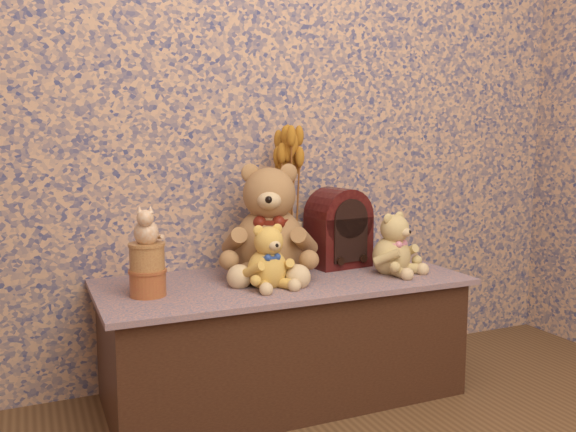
% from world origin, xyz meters
% --- Properties ---
extents(display_shelf, '(1.33, 0.59, 0.45)m').
position_xyz_m(display_shelf, '(0.00, 1.21, 0.22)').
color(display_shelf, '#3A4F78').
rests_on(display_shelf, ground).
extents(teddy_large, '(0.50, 0.53, 0.45)m').
position_xyz_m(teddy_large, '(-0.02, 1.29, 0.68)').
color(teddy_large, '#9B683C').
rests_on(teddy_large, display_shelf).
extents(teddy_medium, '(0.21, 0.24, 0.24)m').
position_xyz_m(teddy_medium, '(-0.09, 1.13, 0.57)').
color(teddy_medium, '#BD8F35').
rests_on(teddy_medium, display_shelf).
extents(teddy_small, '(0.28, 0.30, 0.25)m').
position_xyz_m(teddy_small, '(0.42, 1.14, 0.58)').
color(teddy_small, tan).
rests_on(teddy_small, display_shelf).
extents(cathedral_radio, '(0.25, 0.19, 0.32)m').
position_xyz_m(cathedral_radio, '(0.30, 1.33, 0.61)').
color(cathedral_radio, '#33090A').
rests_on(cathedral_radio, display_shelf).
extents(ceramic_vase, '(0.12, 0.12, 0.19)m').
position_xyz_m(ceramic_vase, '(0.08, 1.35, 0.54)').
color(ceramic_vase, tan).
rests_on(ceramic_vase, display_shelf).
extents(dried_stalks, '(0.21, 0.21, 0.38)m').
position_xyz_m(dried_stalks, '(0.08, 1.35, 0.83)').
color(dried_stalks, '#AF691C').
rests_on(dried_stalks, ceramic_vase).
extents(biscuit_tin_lower, '(0.13, 0.13, 0.09)m').
position_xyz_m(biscuit_tin_lower, '(-0.50, 1.18, 0.49)').
color(biscuit_tin_lower, '#B17A33').
rests_on(biscuit_tin_lower, display_shelf).
extents(biscuit_tin_upper, '(0.13, 0.13, 0.09)m').
position_xyz_m(biscuit_tin_upper, '(-0.50, 1.18, 0.58)').
color(biscuit_tin_upper, tan).
rests_on(biscuit_tin_upper, biscuit_tin_lower).
extents(cat_figurine, '(0.12, 0.12, 0.13)m').
position_xyz_m(cat_figurine, '(-0.50, 1.18, 0.69)').
color(cat_figurine, silver).
rests_on(cat_figurine, biscuit_tin_upper).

